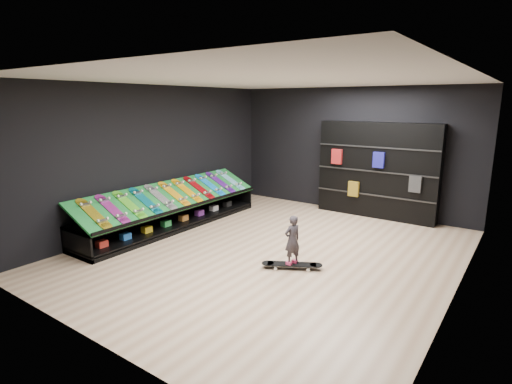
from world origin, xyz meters
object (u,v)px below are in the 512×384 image
Objects in this scene: back_shelving at (377,170)px; display_rack at (173,216)px; floor_skateboard at (292,266)px; child at (292,249)px.

display_rack is at bearing -134.63° from back_shelving.
floor_skateboard is 2.02× the size of child.
display_rack is at bearing -75.71° from child.
back_shelving is at bearing 45.37° from display_rack.
child is (3.23, -0.47, 0.08)m from display_rack.
back_shelving is 5.67× the size of child.
display_rack is 3.27m from floor_skateboard.
back_shelving is 3.93m from floor_skateboard.
display_rack reaches higher than floor_skateboard.
floor_skateboard is (-0.04, -3.79, -1.05)m from back_shelving.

